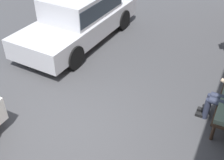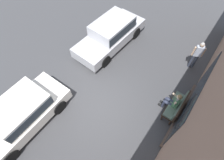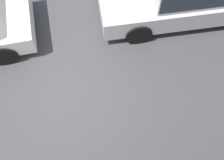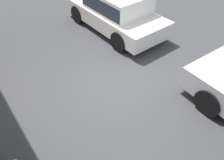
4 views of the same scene
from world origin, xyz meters
name	(u,v)px [view 1 (image 1 of 4)]	position (x,y,z in m)	size (l,w,h in m)	color
ground_plane	(71,134)	(0.00, 0.00, 0.00)	(60.00, 60.00, 0.00)	#424244
parked_car_near	(80,15)	(-3.66, -2.03, 0.83)	(4.65, 1.97, 1.52)	silver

